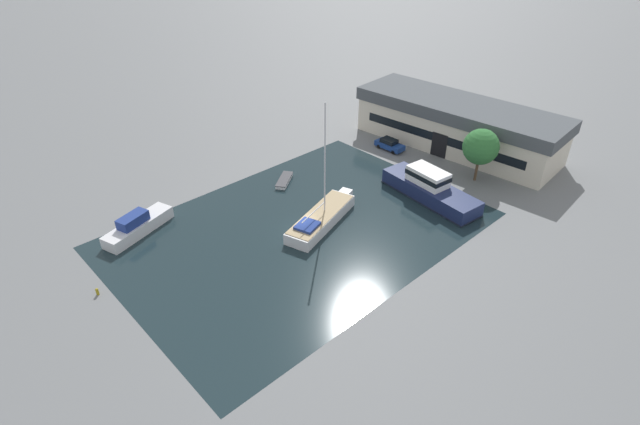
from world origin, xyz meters
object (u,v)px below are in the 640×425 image
object	(u,v)px
quay_tree_near_building	(481,147)
cabin_boat	(138,226)
motor_cruiser	(430,188)
parked_car	(390,144)
warehouse_building	(457,124)
sailboat_moored	(322,217)
small_dinghy	(284,180)

from	to	relation	value
quay_tree_near_building	cabin_boat	bearing A→B (deg)	-116.60
motor_cruiser	quay_tree_near_building	bearing A→B (deg)	-3.32
motor_cruiser	parked_car	bearing A→B (deg)	66.49
warehouse_building	quay_tree_near_building	distance (m)	10.50
parked_car	motor_cruiser	xyz separation A→B (m)	(12.29, -7.07, 0.55)
quay_tree_near_building	parked_car	bearing A→B (deg)	-175.51
parked_car	quay_tree_near_building	bearing A→B (deg)	93.53
sailboat_moored	motor_cruiser	bearing A→B (deg)	52.45
sailboat_moored	cabin_boat	bearing A→B (deg)	-145.03
quay_tree_near_building	small_dinghy	distance (m)	25.36
sailboat_moored	motor_cruiser	world-z (taller)	sailboat_moored
parked_car	cabin_boat	distance (m)	36.98
quay_tree_near_building	cabin_boat	xyz separation A→B (m)	(-18.87, -37.69, -3.86)
parked_car	cabin_boat	bearing A→B (deg)	-9.02
small_dinghy	sailboat_moored	bearing A→B (deg)	128.59
quay_tree_near_building	sailboat_moored	xyz separation A→B (m)	(-6.37, -21.58, -4.01)
motor_cruiser	sailboat_moored	bearing A→B (deg)	166.08
quay_tree_near_building	parked_car	xyz separation A→B (m)	(-13.68, -1.07, -3.97)
warehouse_building	cabin_boat	bearing A→B (deg)	-108.52
cabin_boat	parked_car	bearing A→B (deg)	64.41
parked_car	motor_cruiser	size ratio (longest dim) A/B	0.33
parked_car	motor_cruiser	bearing A→B (deg)	59.12
motor_cruiser	cabin_boat	xyz separation A→B (m)	(-17.48, -29.54, -0.44)
warehouse_building	cabin_boat	xyz separation A→B (m)	(-11.04, -44.55, -2.50)
warehouse_building	parked_car	xyz separation A→B (m)	(-5.85, -7.93, -2.61)
sailboat_moored	quay_tree_near_building	bearing A→B (deg)	56.32
quay_tree_near_building	sailboat_moored	bearing A→B (deg)	-106.45
motor_cruiser	cabin_boat	size ratio (longest dim) A/B	1.55
quay_tree_near_building	small_dinghy	world-z (taller)	quay_tree_near_building
quay_tree_near_building	sailboat_moored	world-z (taller)	sailboat_moored
sailboat_moored	cabin_boat	world-z (taller)	sailboat_moored
small_dinghy	cabin_boat	distance (m)	19.24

